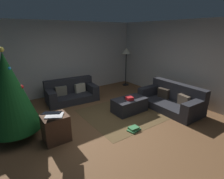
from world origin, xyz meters
The scene contains 14 objects.
ground_plane centered at (0.00, 0.00, 0.00)m, with size 6.40×6.40×0.00m, color brown.
rear_partition centered at (0.00, 3.14, 1.30)m, with size 6.40×0.12×2.60m, color #BCB7B2.
corner_partition centered at (3.14, 0.00, 1.30)m, with size 0.12×6.40×2.60m, color #B5B0AB.
couch_left centered at (0.03, 2.24, 0.28)m, with size 1.69×0.97×0.72m.
couch_right centered at (2.26, -0.14, 0.28)m, with size 0.96×1.84×0.76m.
ottoman centered at (1.06, 0.43, 0.20)m, with size 0.97×0.56×0.41m, color #26262B.
gift_box centered at (0.99, 0.35, 0.45)m, with size 0.18×0.18×0.09m, color red.
tv_remote centered at (0.97, 0.50, 0.42)m, with size 0.05×0.16×0.02m, color black.
christmas_tree centered at (-1.82, 0.87, 1.05)m, with size 1.08×1.08×1.97m.
side_table centered at (-1.15, 0.24, 0.29)m, with size 0.52×0.44×0.58m, color #4C3323.
laptop centered at (-1.18, 0.19, 0.65)m, with size 0.51×0.54×0.18m.
book_stack centered at (0.47, -0.42, 0.04)m, with size 0.34×0.28×0.08m.
corner_lamp centered at (2.68, 2.57, 1.36)m, with size 0.36×0.36×1.60m.
area_rug centered at (1.06, 0.43, 0.00)m, with size 2.60×2.00×0.01m, color brown.
Camera 1 is at (-2.05, -3.10, 2.25)m, focal length 28.00 mm.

